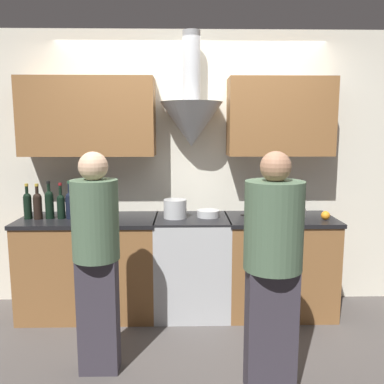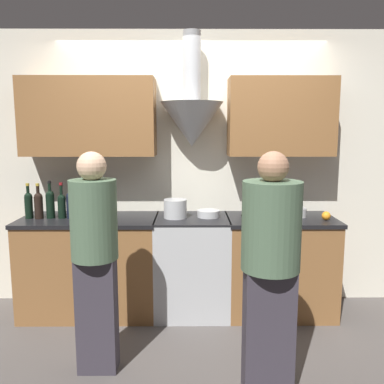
# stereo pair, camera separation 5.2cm
# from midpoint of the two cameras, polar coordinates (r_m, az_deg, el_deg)

# --- Properties ---
(ground_plane) EXTENTS (12.00, 12.00, 0.00)m
(ground_plane) POSITION_cam_midpoint_polar(r_m,az_deg,el_deg) (3.69, -0.35, -18.42)
(ground_plane) COLOR #4C4744
(wall_back) EXTENTS (8.40, 0.57, 2.60)m
(wall_back) POSITION_cam_midpoint_polar(r_m,az_deg,el_deg) (3.88, -1.12, 5.41)
(wall_back) COLOR silver
(wall_back) RESTS_ON ground_plane
(counter_left) EXTENTS (1.23, 0.62, 0.90)m
(counter_left) POSITION_cam_midpoint_polar(r_m,az_deg,el_deg) (3.91, -14.50, -9.98)
(counter_left) COLOR brown
(counter_left) RESTS_ON ground_plane
(counter_right) EXTENTS (0.98, 0.62, 0.90)m
(counter_right) POSITION_cam_midpoint_polar(r_m,az_deg,el_deg) (3.90, 11.73, -9.92)
(counter_right) COLOR brown
(counter_right) RESTS_ON ground_plane
(stove_range) EXTENTS (0.67, 0.60, 0.90)m
(stove_range) POSITION_cam_midpoint_polar(r_m,az_deg,el_deg) (3.81, -0.43, -10.16)
(stove_range) COLOR #B7BABC
(stove_range) RESTS_ON ground_plane
(wine_bottle_0) EXTENTS (0.07, 0.07, 0.32)m
(wine_bottle_0) POSITION_cam_midpoint_polar(r_m,az_deg,el_deg) (3.91, -22.44, -1.60)
(wine_bottle_0) COLOR black
(wine_bottle_0) RESTS_ON counter_left
(wine_bottle_1) EXTENTS (0.08, 0.08, 0.32)m
(wine_bottle_1) POSITION_cam_midpoint_polar(r_m,az_deg,el_deg) (3.86, -21.21, -1.64)
(wine_bottle_1) COLOR black
(wine_bottle_1) RESTS_ON counter_left
(wine_bottle_2) EXTENTS (0.08, 0.08, 0.34)m
(wine_bottle_2) POSITION_cam_midpoint_polar(r_m,az_deg,el_deg) (3.85, -19.75, -1.46)
(wine_bottle_2) COLOR black
(wine_bottle_2) RESTS_ON counter_left
(wine_bottle_3) EXTENTS (0.07, 0.07, 0.32)m
(wine_bottle_3) POSITION_cam_midpoint_polar(r_m,az_deg,el_deg) (3.82, -18.28, -1.72)
(wine_bottle_3) COLOR black
(wine_bottle_3) RESTS_ON counter_left
(wine_bottle_4) EXTENTS (0.08, 0.08, 0.34)m
(wine_bottle_4) POSITION_cam_midpoint_polar(r_m,az_deg,el_deg) (3.79, -17.11, -1.57)
(wine_bottle_4) COLOR black
(wine_bottle_4) RESTS_ON counter_left
(wine_bottle_5) EXTENTS (0.07, 0.07, 0.36)m
(wine_bottle_5) POSITION_cam_midpoint_polar(r_m,az_deg,el_deg) (3.75, -15.58, -1.51)
(wine_bottle_5) COLOR black
(wine_bottle_5) RESTS_ON counter_left
(stock_pot) EXTENTS (0.21, 0.21, 0.17)m
(stock_pot) POSITION_cam_midpoint_polar(r_m,az_deg,el_deg) (3.66, -2.80, -2.36)
(stock_pot) COLOR #B7BABC
(stock_pot) RESTS_ON stove_range
(mixing_bowl) EXTENTS (0.20, 0.20, 0.06)m
(mixing_bowl) POSITION_cam_midpoint_polar(r_m,az_deg,el_deg) (3.71, 1.88, -3.03)
(mixing_bowl) COLOR #B7BABC
(mixing_bowl) RESTS_ON stove_range
(orange_fruit) EXTENTS (0.08, 0.08, 0.08)m
(orange_fruit) POSITION_cam_midpoint_polar(r_m,az_deg,el_deg) (3.77, 17.85, -3.14)
(orange_fruit) COLOR orange
(orange_fruit) RESTS_ON counter_right
(saucepan) EXTENTS (0.15, 0.15, 0.08)m
(saucepan) POSITION_cam_midpoint_polar(r_m,az_deg,el_deg) (3.84, 14.24, -2.76)
(saucepan) COLOR #B7BABC
(saucepan) RESTS_ON counter_right
(chefs_knife) EXTENTS (0.19, 0.13, 0.01)m
(chefs_knife) POSITION_cam_midpoint_polar(r_m,az_deg,el_deg) (3.76, 7.93, -3.38)
(chefs_knife) COLOR silver
(chefs_knife) RESTS_ON counter_right
(person_foreground_left) EXTENTS (0.32, 0.32, 1.55)m
(person_foreground_left) POSITION_cam_midpoint_polar(r_m,az_deg,el_deg) (2.87, -13.79, -8.38)
(person_foreground_left) COLOR #38333D
(person_foreground_left) RESTS_ON ground_plane
(person_foreground_right) EXTENTS (0.36, 0.36, 1.56)m
(person_foreground_right) POSITION_cam_midpoint_polar(r_m,az_deg,el_deg) (2.60, 10.66, -10.08)
(person_foreground_right) COLOR #38333D
(person_foreground_right) RESTS_ON ground_plane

